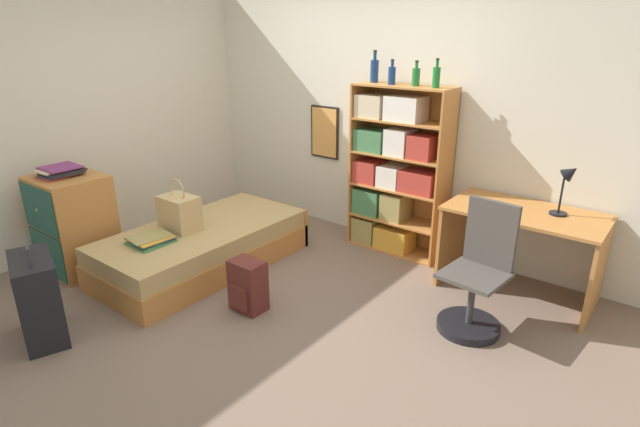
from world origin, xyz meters
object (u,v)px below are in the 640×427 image
suitcase (38,299)px  bottle_clear (416,76)px  bottle_green (374,70)px  desk_lamp (568,180)px  bottle_brown (392,75)px  desk_chair (476,289)px  bookcase (393,173)px  magazine_pile_on_dresser (60,171)px  book_stack_on_bed (151,239)px  backpack (248,286)px  bottle_blue (436,77)px  desk (522,237)px  handbag (179,213)px  dresser (74,223)px  bed (204,246)px

suitcase → bottle_clear: 3.47m
bottle_green → desk_lamp: 1.97m
bottle_brown → bottle_clear: 0.23m
desk_chair → bookcase: bearing=144.6°
magazine_pile_on_dresser → bottle_brown: bottle_brown is taller
book_stack_on_bed → desk_chair: 2.66m
desk_chair → backpack: bearing=-150.4°
magazine_pile_on_dresser → bottle_green: size_ratio=1.26×
bottle_blue → desk: (0.92, -0.12, -1.20)m
suitcase → bookcase: size_ratio=0.46×
handbag → magazine_pile_on_dresser: bearing=-143.5°
book_stack_on_bed → magazine_pile_on_dresser: 1.03m
desk_chair → suitcase: bearing=-139.7°
desk_lamp → magazine_pile_on_dresser: bearing=-150.0°
book_stack_on_bed → desk: desk is taller
bottle_green → bottle_clear: (0.46, -0.04, -0.03)m
dresser → handbag: bearing=37.5°
handbag → bottle_clear: size_ratio=2.17×
bed → bookcase: 1.92m
book_stack_on_bed → desk_chair: (2.44, 1.05, -0.10)m
bottle_green → desk_lamp: (1.83, -0.12, -0.71)m
bookcase → bottle_green: (-0.27, 0.04, 0.94)m
suitcase → bottle_blue: bottle_blue is taller
bottle_green → desk_lamp: bottle_green is taller
bed → backpack: bearing=-18.9°
backpack → bottle_green: bearing=90.2°
bottle_clear → bottle_blue: 0.21m
suitcase → bottle_green: 3.37m
suitcase → bottle_blue: 3.54m
suitcase → bed: bearing=89.8°
bookcase → bottle_brown: 0.92m
bed → handbag: (-0.11, -0.16, 0.36)m
bed → dresser: (-0.88, -0.75, 0.25)m
desk → desk_lamp: bearing=15.7°
bottle_blue → desk: bottle_blue is taller
magazine_pile_on_dresser → bottle_clear: 3.23m
bookcase → bottle_brown: size_ratio=7.26×
magazine_pile_on_dresser → desk: (3.38, 2.02, -0.42)m
bed → backpack: (0.88, -0.30, 0.01)m
book_stack_on_bed → suitcase: bearing=-86.7°
suitcase → desk: size_ratio=0.62×
dresser → magazine_pile_on_dresser: bearing=-165.8°
desk_chair → backpack: (-1.50, -0.85, -0.11)m
bottle_green → bottle_brown: bottle_green is taller
bottle_green → desk_lamp: bearing=-3.8°
bottle_green → handbag: bearing=-121.3°
book_stack_on_bed → suitcase: (0.06, -0.97, -0.11)m
magazine_pile_on_dresser → desk: 3.96m
desk_chair → desk_lamp: bearing=67.1°
bottle_green → desk_chair: bottle_green is taller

